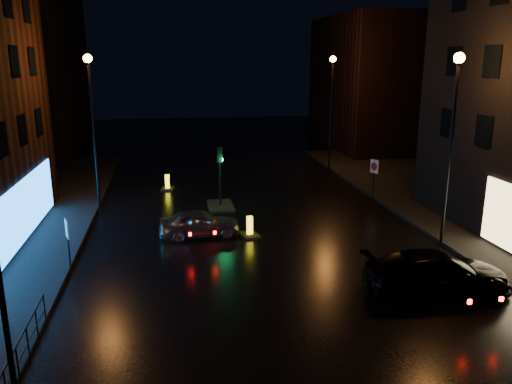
% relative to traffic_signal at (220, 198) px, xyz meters
% --- Properties ---
extents(ground, '(120.00, 120.00, 0.00)m').
position_rel_traffic_signal_xyz_m(ground, '(1.20, -14.00, -0.50)').
color(ground, black).
rests_on(ground, ground).
extents(building_far_left, '(8.00, 16.00, 14.00)m').
position_rel_traffic_signal_xyz_m(building_far_left, '(-14.80, 21.00, 6.50)').
color(building_far_left, black).
rests_on(building_far_left, ground).
extents(building_far_right, '(8.00, 14.00, 12.00)m').
position_rel_traffic_signal_xyz_m(building_far_right, '(16.20, 18.00, 5.50)').
color(building_far_right, black).
rests_on(building_far_right, ground).
extents(street_lamp_lfar, '(0.44, 0.44, 8.37)m').
position_rel_traffic_signal_xyz_m(street_lamp_lfar, '(-6.60, -0.00, 5.06)').
color(street_lamp_lfar, black).
rests_on(street_lamp_lfar, ground).
extents(street_lamp_rnear, '(0.44, 0.44, 8.37)m').
position_rel_traffic_signal_xyz_m(street_lamp_rnear, '(9.00, -8.00, 5.06)').
color(street_lamp_rnear, black).
rests_on(street_lamp_rnear, ground).
extents(street_lamp_rfar, '(0.44, 0.44, 8.37)m').
position_rel_traffic_signal_xyz_m(street_lamp_rfar, '(9.00, 8.00, 5.06)').
color(street_lamp_rfar, black).
rests_on(street_lamp_rfar, ground).
extents(traffic_signal, '(1.40, 2.40, 3.45)m').
position_rel_traffic_signal_xyz_m(traffic_signal, '(0.00, 0.00, 0.00)').
color(traffic_signal, black).
rests_on(traffic_signal, ground).
extents(guard_railing, '(0.05, 6.04, 1.00)m').
position_rel_traffic_signal_xyz_m(guard_railing, '(-6.80, -15.00, 0.24)').
color(guard_railing, black).
rests_on(guard_railing, ground).
extents(silver_hatchback, '(3.82, 1.69, 1.28)m').
position_rel_traffic_signal_xyz_m(silver_hatchback, '(-1.49, -4.70, 0.14)').
color(silver_hatchback, '#A3A6AA').
rests_on(silver_hatchback, ground).
extents(dark_sedan, '(5.25, 2.24, 1.51)m').
position_rel_traffic_signal_xyz_m(dark_sedan, '(6.46, -12.11, 0.25)').
color(dark_sedan, black).
rests_on(dark_sedan, ground).
extents(bollard_near, '(0.99, 1.26, 0.97)m').
position_rel_traffic_signal_xyz_m(bollard_near, '(0.85, -5.09, -0.29)').
color(bollard_near, black).
rests_on(bollard_near, ground).
extents(bollard_far, '(0.91, 1.22, 0.98)m').
position_rel_traffic_signal_xyz_m(bollard_far, '(-2.96, 4.52, -0.29)').
color(bollard_far, black).
rests_on(bollard_far, ground).
extents(road_sign_left, '(0.23, 0.52, 2.22)m').
position_rel_traffic_signal_xyz_m(road_sign_left, '(-6.70, -8.19, 1.16)').
color(road_sign_left, black).
rests_on(road_sign_left, ground).
extents(road_sign_right, '(0.29, 0.56, 2.43)m').
position_rel_traffic_signal_xyz_m(road_sign_right, '(9.10, -0.08, 1.32)').
color(road_sign_right, black).
rests_on(road_sign_right, ground).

